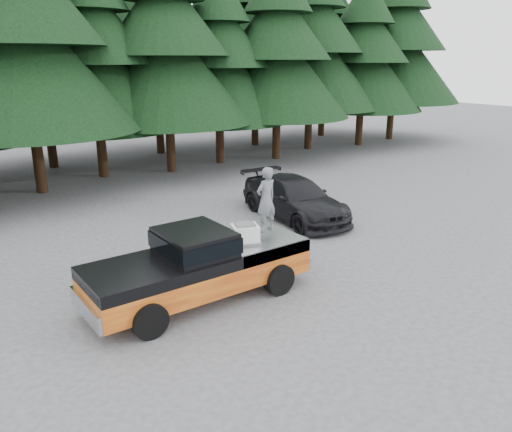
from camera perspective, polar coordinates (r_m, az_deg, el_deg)
ground at (r=13.05m, az=-3.02°, el=-9.85°), size 120.00×120.00×0.00m
pickup_truck at (r=13.01m, az=-6.50°, el=-6.77°), size 6.00×2.04×1.33m
truck_cab at (r=12.61m, az=-7.04°, el=-2.90°), size 1.66×1.90×0.59m
air_compressor at (r=13.19m, az=-1.28°, el=-2.11°), size 0.84×0.77×0.47m
man_on_bed at (r=13.89m, az=1.16°, el=1.90°), size 0.72×0.52×1.84m
parked_car at (r=19.53m, az=4.43°, el=2.03°), size 2.70×5.61×1.57m
treeline at (r=27.81m, az=-23.62°, el=19.77°), size 60.15×16.05×17.50m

